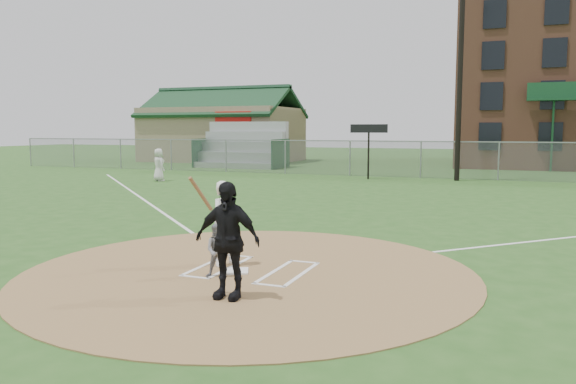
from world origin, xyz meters
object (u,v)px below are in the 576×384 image
(catcher, at_px, (218,251))
(umpire, at_px, (227,240))
(batter_at_plate, at_px, (225,223))
(home_plate, at_px, (236,271))
(ondeck_player, at_px, (159,165))

(catcher, xyz_separation_m, umpire, (0.72, -1.03, 0.44))
(catcher, xyz_separation_m, batter_at_plate, (-0.30, 0.84, 0.35))
(home_plate, height_order, umpire, umpire)
(home_plate, distance_m, batter_at_plate, 0.99)
(ondeck_player, bearing_deg, home_plate, 158.51)
(umpire, relative_size, ondeck_player, 1.10)
(home_plate, relative_size, umpire, 0.25)
(batter_at_plate, bearing_deg, umpire, -61.36)
(home_plate, distance_m, umpire, 1.84)
(umpire, bearing_deg, catcher, 123.75)
(umpire, distance_m, ondeck_player, 21.01)
(batter_at_plate, bearing_deg, catcher, -70.40)
(home_plate, height_order, catcher, catcher)
(ondeck_player, xyz_separation_m, batter_at_plate, (11.66, -14.89, 0.01))
(catcher, bearing_deg, umpire, -77.32)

